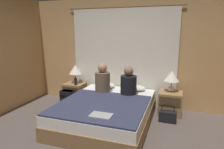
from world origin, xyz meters
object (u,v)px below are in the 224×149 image
Objects in this scene: laptop_on_bed at (101,115)px; handbag_on_floor at (168,116)px; pillow_right at (135,88)px; beer_bottle_on_left_stand at (76,81)px; nightstand_left at (75,93)px; lamp_left at (75,71)px; nightstand_right at (170,103)px; lamp_right at (172,77)px; pillow_left at (105,85)px; backpack_on_floor at (68,99)px; person_left_in_bed at (103,80)px; person_right_in_bed at (129,83)px; bed at (107,112)px.

laptop_on_bed is 0.89× the size of handbag_on_floor.
beer_bottle_on_left_stand is (-1.40, -0.16, 0.07)m from pillow_right.
lamp_left reaches higher than nightstand_left.
nightstand_left is 1.10× the size of lamp_left.
nightstand_right is 0.82m from pillow_right.
handbag_on_floor is at bearing -92.40° from nightstand_right.
laptop_on_bed is 1.53m from handbag_on_floor.
beer_bottle_on_left_stand is 0.65× the size of laptop_on_bed.
lamp_right reaches higher than pillow_left.
laptop_on_bed is 1.72m from backpack_on_floor.
person_left_in_bed is at bearing 176.73° from handbag_on_floor.
pillow_right is (-0.78, -0.03, -0.29)m from lamp_right.
person_right_in_bed reaches higher than nightstand_right.
nightstand_right is 1.28× the size of handbag_on_floor.
person_left_in_bed is 1.48× the size of backpack_on_floor.
person_left_in_bed reaches higher than handbag_on_floor.
person_left_in_bed is 0.95m from backpack_on_floor.
lamp_right is at bearing 15.26° from person_left_in_bed.
beer_bottle_on_left_stand reaches higher than bed.
backpack_on_floor is 2.22m from handbag_on_floor.
pillow_right is 2.17× the size of beer_bottle_on_left_stand.
beer_bottle_on_left_stand reaches higher than pillow_right.
pillow_left is 2.17× the size of beer_bottle_on_left_stand.
backpack_on_floor is (-0.73, -0.46, -0.26)m from pillow_left.
nightstand_left is at bearing 130.49° from laptop_on_bed.
lamp_left is at bearing 178.33° from nightstand_right.
beer_bottle_on_left_stand is (-0.76, 0.19, -0.13)m from person_left_in_bed.
bed is at bearing -122.07° from person_right_in_bed.
lamp_left is 0.74× the size of person_right_in_bed.
person_left_in_bed reaches higher than pillow_left.
handbag_on_floor is (0.82, -0.08, -0.57)m from person_right_in_bed.
nightstand_right is 1.00m from person_right_in_bed.
nightstand_left reaches higher than bed.
nightstand_left is 0.81× the size of person_right_in_bed.
laptop_on_bed is (0.18, -0.75, 0.26)m from bed.
backpack_on_floor is at bearing -179.48° from handbag_on_floor.
backpack_on_floor is 1.12× the size of handbag_on_floor.
lamp_right reaches higher than laptop_on_bed.
lamp_right is 2.20m from beer_bottle_on_left_stand.
person_right_in_bed is (1.44, -0.32, 0.45)m from nightstand_left.
backpack_on_floor is (-1.45, -0.46, -0.26)m from pillow_right.
nightstand_right is 2.21m from beer_bottle_on_left_stand.
beer_bottle_on_left_stand is at bearing -174.96° from lamp_right.
nightstand_right is at bearing 87.60° from handbag_on_floor.
beer_bottle_on_left_stand is (0.10, -0.13, 0.33)m from nightstand_left.
lamp_left is 0.70× the size of person_left_in_bed.
nightstand_left is 0.56m from lamp_left.
person_right_in_bed is at bearing -14.95° from lamp_left.
nightstand_right is 2.35m from lamp_left.
pillow_right is (-0.78, 0.04, 0.26)m from nightstand_right.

